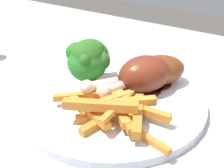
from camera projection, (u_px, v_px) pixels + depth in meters
dining_table at (137, 164)px, 0.47m from camera, size 1.29×0.68×0.74m
dinner_plate at (112, 100)px, 0.42m from camera, size 0.26×0.26×0.01m
broccoli_floret_front at (89, 59)px, 0.42m from camera, size 0.06×0.05×0.07m
broccoli_floret_middle at (88, 62)px, 0.43m from camera, size 0.06×0.06×0.07m
broccoli_floret_back at (87, 58)px, 0.43m from camera, size 0.05×0.06×0.07m
carrot_fries_pile at (115, 108)px, 0.37m from camera, size 0.17×0.14×0.03m
chicken_drumstick_near at (153, 71)px, 0.44m from camera, size 0.11×0.12×0.04m
chicken_drumstick_far at (142, 75)px, 0.42m from camera, size 0.10×0.13×0.05m
chicken_drumstick_extra at (147, 75)px, 0.44m from camera, size 0.08×0.13×0.04m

